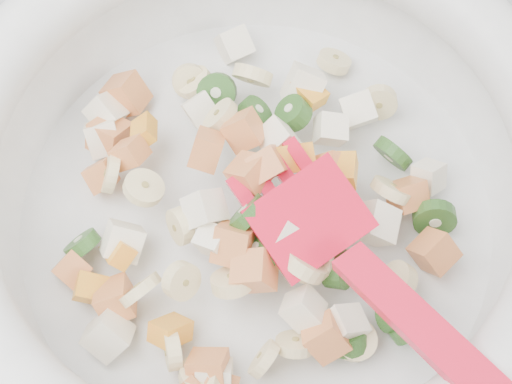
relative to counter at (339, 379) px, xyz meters
The scene contains 2 objects.
counter is the anchor object (origin of this frame).
mixing_bowl 0.52m from the counter, 148.79° to the right, with size 0.46×0.39×0.14m.
Camera 1 is at (0.03, 1.22, 1.38)m, focal length 55.00 mm.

